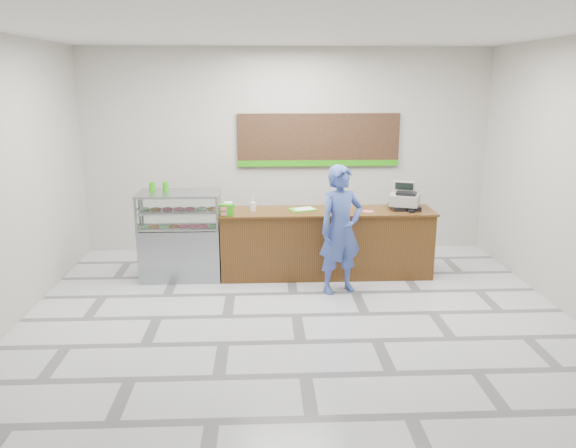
{
  "coord_description": "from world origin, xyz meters",
  "views": [
    {
      "loc": [
        -0.42,
        -6.72,
        2.95
      ],
      "look_at": [
        -0.07,
        0.9,
        0.99
      ],
      "focal_mm": 35.0,
      "sensor_mm": 36.0,
      "label": 1
    }
  ],
  "objects_px": {
    "display_case": "(181,234)",
    "customer": "(341,230)",
    "sales_counter": "(326,243)",
    "cash_register": "(404,199)",
    "serving_tray": "(303,209)"
  },
  "relations": [
    {
      "from": "display_case",
      "to": "customer",
      "type": "xyz_separation_m",
      "value": [
        2.34,
        -0.71,
        0.24
      ]
    },
    {
      "from": "display_case",
      "to": "sales_counter",
      "type": "bearing_deg",
      "value": 0.01
    },
    {
      "from": "cash_register",
      "to": "display_case",
      "type": "bearing_deg",
      "value": -157.64
    },
    {
      "from": "cash_register",
      "to": "serving_tray",
      "type": "relative_size",
      "value": 1.25
    },
    {
      "from": "cash_register",
      "to": "customer",
      "type": "bearing_deg",
      "value": -123.03
    },
    {
      "from": "sales_counter",
      "to": "display_case",
      "type": "relative_size",
      "value": 2.45
    },
    {
      "from": "sales_counter",
      "to": "serving_tray",
      "type": "distance_m",
      "value": 0.64
    },
    {
      "from": "display_case",
      "to": "cash_register",
      "type": "xyz_separation_m",
      "value": [
        3.42,
        0.07,
        0.5
      ]
    },
    {
      "from": "cash_register",
      "to": "customer",
      "type": "height_order",
      "value": "customer"
    },
    {
      "from": "cash_register",
      "to": "customer",
      "type": "distance_m",
      "value": 1.36
    },
    {
      "from": "serving_tray",
      "to": "customer",
      "type": "distance_m",
      "value": 0.9
    },
    {
      "from": "display_case",
      "to": "customer",
      "type": "height_order",
      "value": "customer"
    },
    {
      "from": "display_case",
      "to": "cash_register",
      "type": "height_order",
      "value": "cash_register"
    },
    {
      "from": "display_case",
      "to": "serving_tray",
      "type": "distance_m",
      "value": 1.89
    },
    {
      "from": "display_case",
      "to": "customer",
      "type": "bearing_deg",
      "value": -16.92
    }
  ]
}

